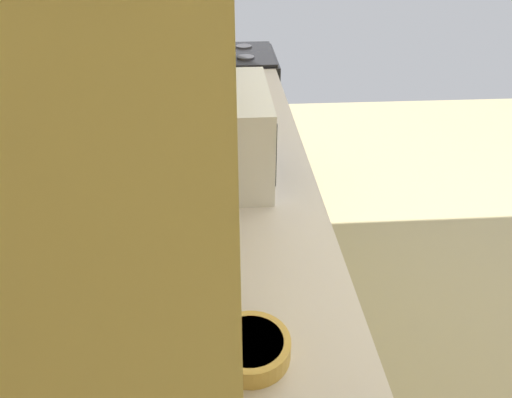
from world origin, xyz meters
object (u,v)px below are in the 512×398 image
at_px(oven_range, 229,119).
at_px(bowl, 251,347).
at_px(microwave, 221,132).
at_px(kettle, 233,100).

height_order(oven_range, bowl, oven_range).
xyz_separation_m(microwave, bowl, (-0.84, -0.06, -0.13)).
distance_m(microwave, bowl, 0.85).
height_order(oven_range, microwave, microwave).
distance_m(microwave, kettle, 0.51).
height_order(oven_range, kettle, kettle).
height_order(bowl, kettle, kettle).
xyz_separation_m(oven_range, kettle, (-1.08, -0.02, 0.53)).
bearing_deg(microwave, kettle, -6.25).
relative_size(bowl, kettle, 0.80).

